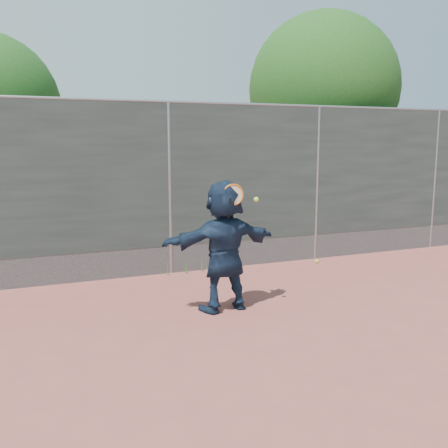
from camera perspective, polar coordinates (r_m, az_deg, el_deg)
name	(u,v)px	position (r m, az deg, el deg)	size (l,w,h in m)	color
ground	(255,346)	(5.94, 3.52, -13.72)	(80.00, 80.00, 0.00)	#9E4C42
player	(224,246)	(6.88, 0.00, -2.50)	(1.69, 0.54, 1.82)	#16263E
ball_ground	(317,261)	(9.87, 10.56, -4.21)	(0.07, 0.07, 0.07)	#BCFA37
fence	(170,185)	(8.78, -6.24, 4.46)	(20.00, 0.06, 3.03)	#38423D
swing_action	(235,197)	(6.61, 1.29, 3.16)	(0.51, 0.14, 0.51)	#C26312
tree_right	(328,93)	(12.84, 11.84, 14.39)	(3.78, 3.60, 5.39)	#382314
weed_clump	(189,266)	(8.99, -4.06, -4.76)	(0.68, 0.07, 0.30)	#387226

